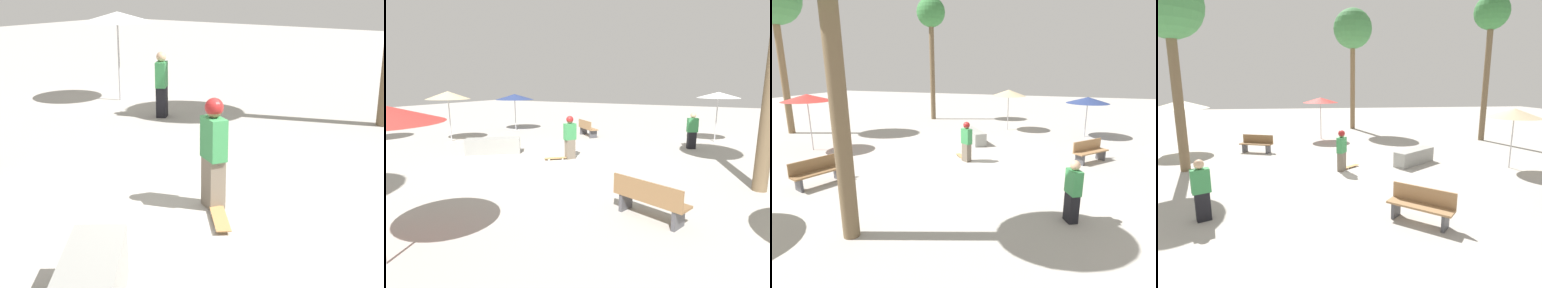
{
  "view_description": "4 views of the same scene",
  "coord_description": "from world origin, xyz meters",
  "views": [
    {
      "loc": [
        3.2,
        -5.94,
        3.11
      ],
      "look_at": [
        -1.19,
        0.4,
        0.75
      ],
      "focal_mm": 50.0,
      "sensor_mm": 36.0,
      "label": 1
    },
    {
      "loc": [
        8.89,
        5.2,
        2.75
      ],
      "look_at": [
        -0.37,
        0.52,
        0.63
      ],
      "focal_mm": 28.0,
      "sensor_mm": 36.0,
      "label": 2
    },
    {
      "loc": [
        -4.09,
        10.92,
        3.61
      ],
      "look_at": [
        -0.56,
        0.29,
        0.75
      ],
      "focal_mm": 28.0,
      "sensor_mm": 36.0,
      "label": 3
    },
    {
      "loc": [
        -11.74,
        1.16,
        3.31
      ],
      "look_at": [
        -0.92,
        -0.21,
        1.11
      ],
      "focal_mm": 28.0,
      "sensor_mm": 36.0,
      "label": 4
    }
  ],
  "objects": [
    {
      "name": "concrete_ledge",
      "position": [
        0.04,
        -3.05,
        0.31
      ],
      "size": [
        1.68,
        2.02,
        0.62
      ],
      "rotation": [
        0.0,
        0.0,
        2.2
      ],
      "color": "gray",
      "rests_on": "ground_plane"
    },
    {
      "name": "shade_umbrella_white",
      "position": [
        -6.54,
        4.69,
        2.21
      ],
      "size": [
        1.91,
        1.91,
        2.35
      ],
      "color": "#B7B7BC",
      "rests_on": "ground_plane"
    },
    {
      "name": "skater_main",
      "position": [
        -0.59,
        0.07,
        0.86
      ],
      "size": [
        0.48,
        0.42,
        1.59
      ],
      "rotation": [
        0.0,
        0.0,
        5.73
      ],
      "color": "#726656",
      "rests_on": "ground_plane"
    },
    {
      "name": "shade_umbrella_tan",
      "position": [
        -1.01,
        -6.65,
        2.19
      ],
      "size": [
        2.0,
        2.0,
        2.38
      ],
      "color": "#B7B7BC",
      "rests_on": "ground_plane"
    },
    {
      "name": "bench_far",
      "position": [
        3.12,
        3.9,
        0.43
      ],
      "size": [
        0.94,
        1.66,
        0.85
      ],
      "rotation": [
        0.0,
        0.0,
        1.23
      ],
      "color": "#47474C",
      "rests_on": "ground_plane"
    },
    {
      "name": "bench_near",
      "position": [
        -5.22,
        -1.39,
        0.43
      ],
      "size": [
        1.39,
        1.49,
        0.85
      ],
      "rotation": [
        0.0,
        0.0,
        0.85
      ],
      "color": "#47474C",
      "rests_on": "ground_plane"
    },
    {
      "name": "bystander_watching",
      "position": [
        -4.46,
        3.87,
        0.77
      ],
      "size": [
        0.4,
        0.48,
        1.55
      ],
      "rotation": [
        0.0,
        0.0,
        5.19
      ],
      "color": "black",
      "rests_on": "ground_plane"
    },
    {
      "name": "ground_plane",
      "position": [
        0.0,
        0.0,
        0.0
      ],
      "size": [
        60.0,
        60.0,
        0.0
      ],
      "primitive_type": "plane",
      "color": "#ADA8A0"
    },
    {
      "name": "skateboard",
      "position": [
        -0.22,
        -0.33,
        0.06
      ],
      "size": [
        0.66,
        0.75,
        0.07
      ],
      "rotation": [
        0.0,
        0.0,
        5.4
      ],
      "color": "#B7844C",
      "rests_on": "ground_plane"
    },
    {
      "name": "shade_umbrella_navy",
      "position": [
        -5.3,
        -6.16,
        1.96
      ],
      "size": [
        2.2,
        2.2,
        2.12
      ],
      "color": "#B7B7BC",
      "rests_on": "ground_plane"
    }
  ]
}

